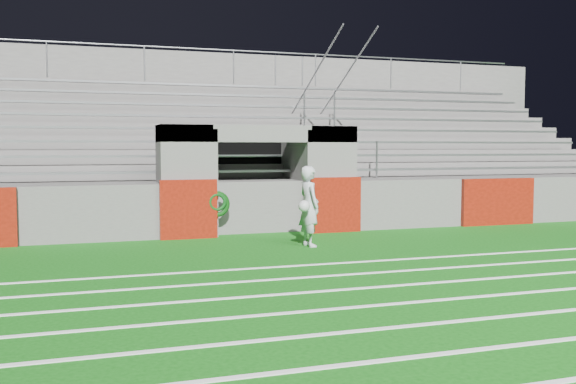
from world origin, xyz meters
name	(u,v)px	position (x,y,z in m)	size (l,w,h in m)	color
ground	(307,255)	(0.00, 0.00, 0.00)	(90.00, 90.00, 0.00)	#0D510D
field_markings	(452,322)	(0.00, -5.00, 0.01)	(28.00, 8.09, 0.01)	white
stadium_structure	(219,166)	(0.00, 7.97, 1.49)	(26.00, 8.48, 5.42)	#555351
goalkeeper_with_ball	(309,206)	(0.41, 1.04, 0.85)	(0.58, 0.76, 1.69)	#B2B6BC
hose_coil	(217,204)	(-1.14, 2.94, 0.79)	(0.60, 0.15, 0.60)	#0B390C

